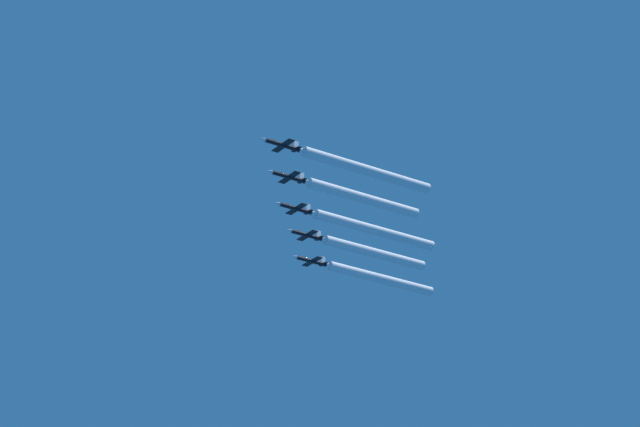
{
  "coord_description": "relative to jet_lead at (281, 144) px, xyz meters",
  "views": [
    {
      "loc": [
        -305.91,
        199.28,
        1.22
      ],
      "look_at": [
        0.02,
        -7.48,
        167.41
      ],
      "focal_mm": 83.13,
      "sensor_mm": 36.0,
      "label": 1
    }
  ],
  "objects": [
    {
      "name": "smoke_trail_lead",
      "position": [
        0.0,
        -26.26,
        -0.03
      ],
      "size": [
        2.86,
        41.48,
        2.86
      ],
      "color": "white"
    },
    {
      "name": "smoke_trail_third_echelon",
      "position": [
        24.4,
        -46.4,
        -3.4
      ],
      "size": [
        2.86,
        41.79,
        2.86
      ],
      "color": "white"
    },
    {
      "name": "jet_lead",
      "position": [
        0.0,
        0.0,
        0.0
      ],
      "size": [
        8.29,
        12.08,
        2.9
      ],
      "color": "black"
    },
    {
      "name": "jet_second_echelon",
      "position": [
        12.27,
        -9.87,
        -1.4
      ],
      "size": [
        8.29,
        12.08,
        2.9
      ],
      "color": "black"
    },
    {
      "name": "jet_fifth_echelon",
      "position": [
        47.56,
        -40.63,
        -6.15
      ],
      "size": [
        8.29,
        12.08,
        2.9
      ],
      "color": "black"
    },
    {
      "name": "smoke_trail_second_echelon",
      "position": [
        12.27,
        -33.94,
        -1.43
      ],
      "size": [
        2.86,
        37.08,
        2.86
      ],
      "color": "white"
    },
    {
      "name": "jet_fourth_echelon",
      "position": [
        34.92,
        -30.55,
        -4.9
      ],
      "size": [
        8.29,
        12.08,
        2.9
      ],
      "color": "black"
    },
    {
      "name": "jet_third_echelon",
      "position": [
        24.4,
        -19.98,
        -3.37
      ],
      "size": [
        8.29,
        12.08,
        2.9
      ],
      "color": "black"
    },
    {
      "name": "smoke_trail_fifth_echelon",
      "position": [
        47.56,
        -65.53,
        -6.18
      ],
      "size": [
        2.86,
        38.76,
        2.86
      ],
      "color": "white"
    },
    {
      "name": "smoke_trail_fourth_echelon",
      "position": [
        34.92,
        -54.06,
        -4.93
      ],
      "size": [
        2.86,
        35.95,
        2.86
      ],
      "color": "white"
    }
  ]
}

